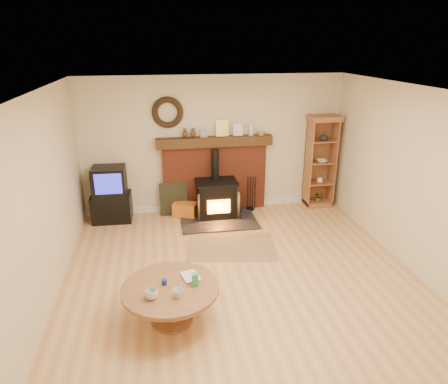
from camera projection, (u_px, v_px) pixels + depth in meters
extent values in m
plane|color=tan|center=(243.00, 283.00, 5.56)|extent=(5.50, 5.50, 0.00)
cube|color=beige|center=(214.00, 145.00, 7.64)|extent=(5.00, 0.02, 2.60)
cube|color=beige|center=(338.00, 348.00, 2.57)|extent=(5.00, 0.02, 2.60)
cube|color=beige|center=(38.00, 209.00, 4.71)|extent=(0.02, 5.50, 2.60)
cube|color=beige|center=(422.00, 185.00, 5.50)|extent=(0.02, 5.50, 2.60)
cube|color=white|center=(247.00, 92.00, 4.64)|extent=(5.00, 5.50, 0.02)
cube|color=white|center=(215.00, 205.00, 8.06)|extent=(5.00, 0.04, 0.12)
torus|color=black|center=(168.00, 112.00, 7.22)|extent=(0.57, 0.11, 0.57)
cube|color=brown|center=(215.00, 178.00, 7.80)|extent=(2.00, 0.15, 1.30)
cube|color=#321B10|center=(215.00, 142.00, 7.51)|extent=(2.20, 0.22, 0.18)
cube|color=#999999|center=(204.00, 133.00, 7.43)|extent=(0.13, 0.05, 0.14)
cube|color=gold|center=(222.00, 128.00, 7.47)|extent=(0.24, 0.06, 0.30)
cube|color=white|center=(238.00, 130.00, 7.53)|extent=(0.18, 0.05, 0.22)
cylinder|color=white|center=(251.00, 130.00, 7.56)|extent=(0.08, 0.08, 0.22)
cylinder|color=gold|center=(261.00, 133.00, 7.61)|extent=(0.14, 0.14, 0.07)
cube|color=black|center=(218.00, 220.00, 7.49)|extent=(1.40, 1.00, 0.03)
cube|color=black|center=(217.00, 199.00, 7.55)|extent=(0.70, 0.50, 0.65)
cube|color=black|center=(216.00, 182.00, 7.43)|extent=(0.77, 0.55, 0.04)
cylinder|color=black|center=(215.00, 164.00, 7.47)|extent=(0.14, 0.14, 0.56)
cube|color=orange|center=(219.00, 207.00, 7.33)|extent=(0.42, 0.02, 0.26)
cube|color=black|center=(201.00, 206.00, 7.33)|extent=(0.17, 0.22, 0.52)
cube|color=black|center=(235.00, 203.00, 7.43)|extent=(0.17, 0.22, 0.52)
cube|color=brown|center=(231.00, 246.00, 6.55)|extent=(1.55, 1.19, 0.01)
cube|color=black|center=(112.00, 207.00, 7.44)|extent=(0.72, 0.51, 0.52)
cube|color=black|center=(109.00, 181.00, 7.25)|extent=(0.60, 0.51, 0.52)
cube|color=#2122B3|center=(108.00, 184.00, 7.01)|extent=(0.47, 0.03, 0.37)
cube|color=brown|center=(317.00, 202.00, 8.21)|extent=(0.53, 0.39, 0.10)
cube|color=brown|center=(317.00, 161.00, 8.08)|extent=(0.53, 0.02, 1.69)
cube|color=brown|center=(308.00, 164.00, 7.87)|extent=(0.02, 0.39, 1.69)
cube|color=brown|center=(332.00, 163.00, 7.95)|extent=(0.02, 0.39, 1.69)
cube|color=brown|center=(324.00, 118.00, 7.60)|extent=(0.59, 0.43, 0.10)
cube|color=brown|center=(319.00, 183.00, 8.06)|extent=(0.49, 0.35, 0.02)
cube|color=brown|center=(320.00, 162.00, 7.90)|extent=(0.49, 0.35, 0.02)
cube|color=brown|center=(322.00, 141.00, 7.75)|extent=(0.49, 0.35, 0.02)
imported|color=white|center=(324.00, 136.00, 7.67)|extent=(0.16, 0.16, 0.17)
imported|color=white|center=(322.00, 161.00, 7.85)|extent=(0.21, 0.21, 0.05)
sphere|color=white|center=(320.00, 180.00, 7.99)|extent=(0.12, 0.12, 0.12)
imported|color=green|center=(318.00, 196.00, 8.11)|extent=(0.18, 0.16, 0.20)
cube|color=gold|center=(185.00, 210.00, 7.63)|extent=(0.51, 0.42, 0.27)
cube|color=black|center=(174.00, 199.00, 7.67)|extent=(0.53, 0.14, 0.63)
cylinder|color=black|center=(250.00, 209.00, 7.97)|extent=(0.16, 0.16, 0.04)
cylinder|color=black|center=(248.00, 194.00, 7.84)|extent=(0.02, 0.02, 0.70)
cylinder|color=black|center=(250.00, 194.00, 7.85)|extent=(0.02, 0.02, 0.70)
cylinder|color=black|center=(253.00, 193.00, 7.86)|extent=(0.02, 0.02, 0.70)
cylinder|color=black|center=(255.00, 193.00, 7.87)|extent=(0.02, 0.02, 0.70)
cylinder|color=brown|center=(172.00, 320.00, 4.80)|extent=(0.50, 0.50, 0.03)
cylinder|color=brown|center=(171.00, 305.00, 4.72)|extent=(0.18, 0.18, 0.41)
cylinder|color=brown|center=(170.00, 288.00, 4.64)|extent=(1.14, 1.14, 0.05)
imported|color=white|center=(151.00, 294.00, 4.40)|extent=(0.14, 0.14, 0.11)
imported|color=white|center=(178.00, 293.00, 4.42)|extent=(0.11, 0.11, 0.11)
imported|color=#4C331E|center=(183.00, 278.00, 4.78)|extent=(0.19, 0.26, 0.02)
cylinder|color=navy|center=(164.00, 282.00, 4.66)|extent=(0.06, 0.06, 0.07)
cube|color=green|center=(195.00, 280.00, 4.63)|extent=(0.07, 0.07, 0.16)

